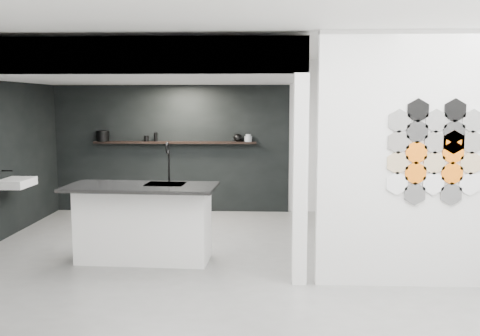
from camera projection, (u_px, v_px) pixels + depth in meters
name	position (u px, v px, depth m)	size (l,w,h in m)	color
floor	(232.00, 257.00, 7.08)	(7.00, 6.00, 0.01)	slate
partition_panel	(429.00, 161.00, 5.83)	(2.45, 0.15, 2.80)	silver
bay_clad_back	(171.00, 149.00, 9.94)	(4.40, 0.04, 2.35)	black
bay_clad_left	(6.00, 160.00, 8.07)	(0.04, 4.00, 2.35)	black
bulkhead	(146.00, 67.00, 7.81)	(4.40, 4.00, 0.40)	silver
corner_column	(300.00, 180.00, 5.92)	(0.16, 0.16, 2.35)	silver
fascia_beam	(109.00, 56.00, 5.91)	(4.40, 0.16, 0.40)	silver
wall_basin	(16.00, 183.00, 7.90)	(0.40, 0.60, 0.12)	silver
display_shelf	(175.00, 142.00, 9.81)	(3.00, 0.15, 0.04)	black
kitchen_island	(144.00, 222.00, 6.86)	(1.93, 0.93, 1.52)	silver
stockpot	(103.00, 136.00, 9.85)	(0.24, 0.24, 0.19)	black
kettle	(238.00, 138.00, 9.76)	(0.17, 0.17, 0.14)	black
glass_bowl	(248.00, 139.00, 9.75)	(0.14, 0.14, 0.10)	gray
glass_vase	(248.00, 138.00, 9.75)	(0.10, 0.10, 0.14)	gray
bottle_dark	(156.00, 137.00, 9.81)	(0.06, 0.06, 0.16)	black
utensil_cup	(146.00, 139.00, 9.82)	(0.08, 0.08, 0.10)	black
hex_tile_cluster	(436.00, 152.00, 5.73)	(1.04, 0.02, 1.16)	white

